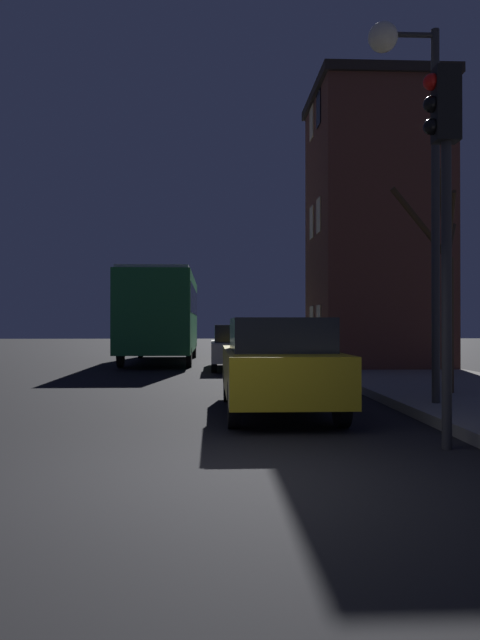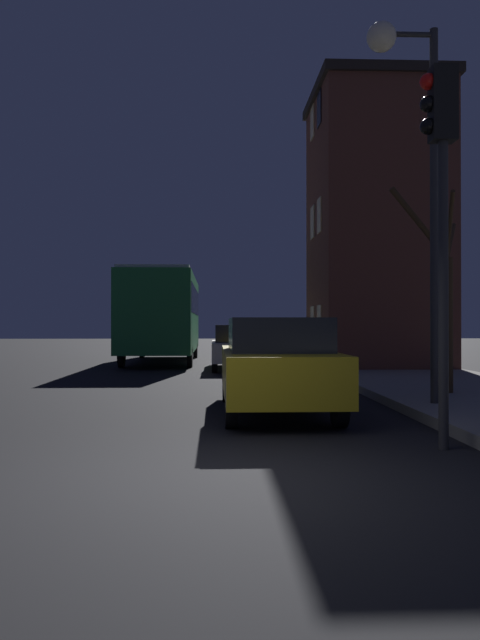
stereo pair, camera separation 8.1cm
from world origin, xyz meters
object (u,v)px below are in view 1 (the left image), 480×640
object	(u,v)px
traffic_light	(444,176)
car_near_lane	(277,363)
car_mid_lane	(239,346)
streetlamp	(409,123)
bare_tree	(444,293)
bus	(162,310)

from	to	relation	value
traffic_light	car_near_lane	distance (m)	4.30
traffic_light	car_near_lane	world-z (taller)	traffic_light
car_mid_lane	streetlamp	bearing A→B (deg)	-77.05
traffic_light	bare_tree	bearing A→B (deg)	69.15
bus	car_near_lane	xyz separation A→B (m)	(3.09, -14.44, -1.23)
streetlamp	bus	distance (m)	15.71
car_near_lane	car_mid_lane	bearing A→B (deg)	91.00
bus	bare_tree	bearing A→B (deg)	-63.29
bare_tree	streetlamp	bearing A→B (deg)	-127.74
bus	car_mid_lane	size ratio (longest dim) A/B	1.99
streetlamp	car_near_lane	xyz separation A→B (m)	(-2.24, 0.06, -4.08)
traffic_light	car_near_lane	bearing A→B (deg)	118.46
bare_tree	car_near_lane	size ratio (longest dim) A/B	0.89
bus	car_mid_lane	xyz separation A→B (m)	(2.90, -3.94, -1.30)
traffic_light	car_near_lane	xyz separation A→B (m)	(-1.69, 3.11, -2.44)
bus	traffic_light	bearing A→B (deg)	-74.79
streetlamp	traffic_light	distance (m)	3.51
streetlamp	bus	size ratio (longest dim) A/B	0.68
car_near_lane	car_mid_lane	distance (m)	10.50
traffic_light	car_mid_lane	bearing A→B (deg)	97.82
car_near_lane	car_mid_lane	world-z (taller)	car_near_lane
car_near_lane	bus	bearing A→B (deg)	102.06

